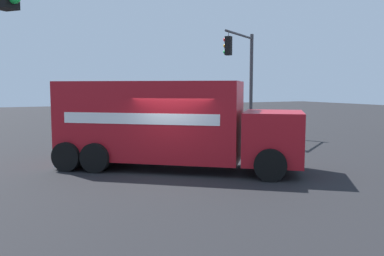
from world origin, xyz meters
TOP-DOWN VIEW (x-y plane):
  - ground_plane at (0.00, 0.00)m, footprint 100.00×100.00m
  - delivery_truck at (-0.83, 0.19)m, footprint 7.19×8.10m
  - traffic_light_secondary at (-6.94, 7.34)m, footprint 2.33×3.21m

SIDE VIEW (x-z plane):
  - ground_plane at x=0.00m, z-range 0.00..0.00m
  - delivery_truck at x=-0.83m, z-range 0.06..3.10m
  - traffic_light_secondary at x=-6.94m, z-range 0.91..6.83m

